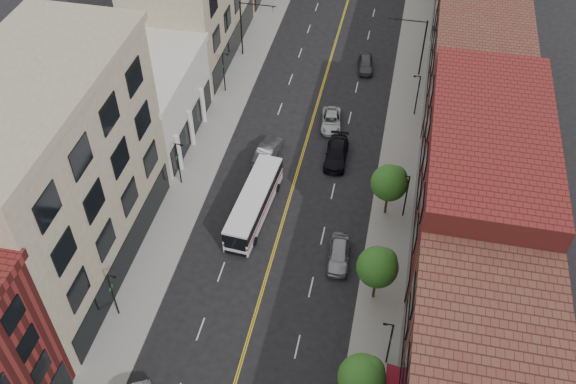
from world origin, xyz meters
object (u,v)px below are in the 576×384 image
Objects in this scene: car_lane_b at (331,121)px; car_lane_c at (366,64)px; car_lane_behind at (268,151)px; car_parked_far at (339,254)px; car_lane_a at (337,153)px; city_bus at (254,202)px.

car_lane_b is 1.09× the size of car_lane_c.
car_lane_behind reaches higher than car_lane_b.
car_parked_far is at bearing -86.39° from car_lane_b.
car_lane_b is at bearing -109.04° from car_lane_c.
car_lane_a is 5.63m from car_lane_b.
car_lane_c is (2.35, 11.83, 0.08)m from car_lane_b.
car_lane_b is (-3.70, 18.79, -0.15)m from car_parked_far.
car_lane_a is (6.39, 9.43, -0.83)m from city_bus.
car_lane_a reaches higher than car_lane_c.
car_lane_a is at bearing 94.91° from car_parked_far.
car_lane_behind is 20.00m from car_lane_c.
car_lane_b is (5.60, 6.53, -0.16)m from car_lane_behind.
car_lane_a is (-2.26, 13.35, -0.01)m from car_parked_far.
car_lane_behind is (-9.29, 12.27, 0.01)m from car_parked_far.
car_lane_c is at bearing 87.80° from car_parked_far.
car_lane_behind reaches higher than car_parked_far.
car_parked_far is at bearing 134.49° from car_lane_behind.
car_lane_behind is 8.60m from car_lane_b.
city_bus reaches higher than car_lane_behind.
car_lane_c is at bearing 71.25° from car_lane_b.
city_bus is 2.23× the size of car_lane_behind.
car_parked_far is 15.39m from car_lane_behind.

